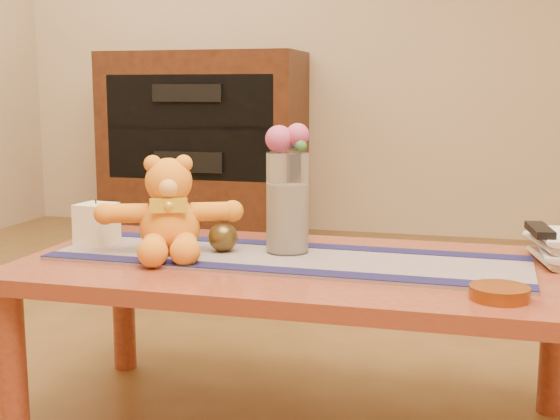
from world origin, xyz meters
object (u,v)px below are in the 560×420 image
(glass_vase, at_px, (287,203))
(bronze_ball, at_px, (223,237))
(amber_dish, at_px, (499,293))
(pillar_candle, at_px, (97,224))
(teddy_bear, at_px, (169,207))
(tv_remote, at_px, (540,230))
(book_bottom, at_px, (537,259))

(glass_vase, distance_m, bronze_ball, 0.19)
(amber_dish, bearing_deg, pillar_candle, 166.74)
(teddy_bear, xyz_separation_m, glass_vase, (0.29, 0.08, 0.01))
(amber_dish, bearing_deg, glass_vase, 151.22)
(teddy_bear, height_order, amber_dish, teddy_bear)
(tv_remote, bearing_deg, pillar_candle, 177.98)
(book_bottom, bearing_deg, tv_remote, -93.00)
(pillar_candle, distance_m, amber_dish, 1.08)
(glass_vase, relative_size, book_bottom, 1.17)
(bronze_ball, xyz_separation_m, book_bottom, (0.79, 0.12, -0.04))
(book_bottom, relative_size, amber_dish, 1.81)
(book_bottom, relative_size, tv_remote, 1.39)
(teddy_bear, distance_m, glass_vase, 0.31)
(bronze_ball, bearing_deg, pillar_candle, -179.73)
(glass_vase, relative_size, tv_remote, 1.62)
(pillar_candle, distance_m, glass_vase, 0.53)
(teddy_bear, bearing_deg, pillar_candle, 147.50)
(teddy_bear, xyz_separation_m, amber_dish, (0.82, -0.21, -0.11))
(teddy_bear, bearing_deg, glass_vase, -6.43)
(tv_remote, bearing_deg, book_bottom, 90.00)
(teddy_bear, relative_size, amber_dish, 2.86)
(teddy_bear, distance_m, pillar_candle, 0.25)
(teddy_bear, relative_size, glass_vase, 1.36)
(tv_remote, xyz_separation_m, amber_dish, (-0.10, -0.36, -0.07))
(glass_vase, bearing_deg, tv_remote, 6.18)
(book_bottom, height_order, amber_dish, amber_dish)
(glass_vase, relative_size, bronze_ball, 3.38)
(bronze_ball, bearing_deg, teddy_bear, -161.17)
(glass_vase, bearing_deg, amber_dish, -28.78)
(book_bottom, bearing_deg, teddy_bear, 179.55)
(glass_vase, height_order, bronze_ball, glass_vase)
(tv_remote, bearing_deg, glass_vase, 178.80)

